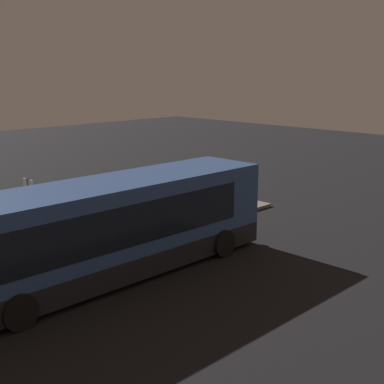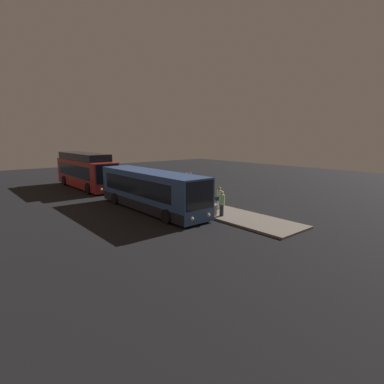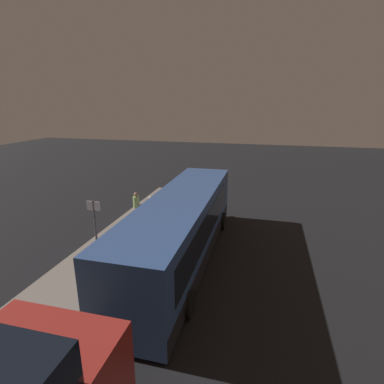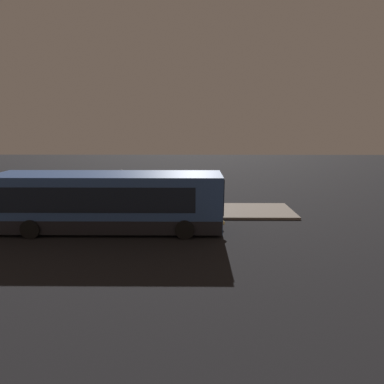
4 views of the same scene
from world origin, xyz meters
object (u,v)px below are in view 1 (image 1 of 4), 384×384
passenger_boarding (125,203)px  passenger_waiting (176,201)px  passenger_with_bags (135,210)px  sign_post (30,204)px  suitcase (172,218)px  trash_bin (64,235)px  bus_lead (105,232)px

passenger_boarding → passenger_waiting: (1.57, -1.31, 0.04)m
passenger_waiting → passenger_with_bags: passenger_waiting is taller
passenger_with_bags → passenger_waiting: bearing=-168.3°
passenger_with_bags → sign_post: 3.91m
passenger_boarding → passenger_waiting: bearing=132.3°
suitcase → trash_bin: suitcase is taller
passenger_waiting → sign_post: sign_post is taller
bus_lead → trash_bin: bus_lead is taller
bus_lead → passenger_waiting: bearing=25.4°
passenger_with_bags → suitcase: passenger_with_bags is taller
bus_lead → passenger_with_bags: size_ratio=7.08×
passenger_boarding → passenger_waiting: 2.04m
passenger_with_bags → trash_bin: (-2.72, 0.67, -0.54)m
passenger_waiting → trash_bin: (-4.63, 0.93, -0.62)m
bus_lead → passenger_boarding: 5.29m
passenger_waiting → sign_post: bearing=119.5°
suitcase → trash_bin: 4.33m
suitcase → passenger_boarding: bearing=124.5°
passenger_boarding → passenger_waiting: size_ratio=0.96×
sign_post → trash_bin: size_ratio=3.77×
passenger_waiting → trash_bin: 4.76m
passenger_waiting → suitcase: bearing=166.7°
bus_lead → passenger_waiting: 5.81m
passenger_with_bags → suitcase: bearing=178.6°
bus_lead → sign_post: bearing=94.1°
bus_lead → passenger_waiting: (5.23, 2.48, -0.39)m
passenger_boarding → sign_post: bearing=-12.0°
suitcase → sign_post: sign_post is taller
passenger_with_bags → passenger_boarding: bearing=-88.3°
bus_lead → passenger_waiting: size_ratio=6.62×
passenger_with_bags → trash_bin: passenger_with_bags is taller
passenger_with_bags → sign_post: sign_post is taller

